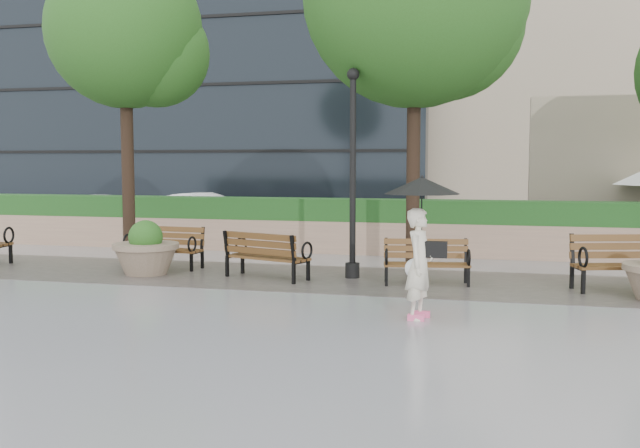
% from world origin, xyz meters
% --- Properties ---
extents(ground, '(100.00, 100.00, 0.00)m').
position_xyz_m(ground, '(0.00, 0.00, 0.00)').
color(ground, gray).
rests_on(ground, ground).
extents(cobble_strip, '(28.00, 3.20, 0.01)m').
position_xyz_m(cobble_strip, '(0.00, 3.00, 0.01)').
color(cobble_strip, '#383330').
rests_on(cobble_strip, ground).
extents(hedge_wall, '(24.00, 0.80, 1.35)m').
position_xyz_m(hedge_wall, '(0.00, 7.00, 0.66)').
color(hedge_wall, tan).
rests_on(hedge_wall, ground).
extents(asphalt_street, '(40.00, 7.00, 0.00)m').
position_xyz_m(asphalt_street, '(0.00, 11.00, 0.00)').
color(asphalt_street, black).
rests_on(asphalt_street, ground).
extents(bench_1, '(1.70, 0.81, 0.88)m').
position_xyz_m(bench_1, '(-3.18, 3.48, 0.26)').
color(bench_1, '#573519').
rests_on(bench_1, ground).
extents(bench_2, '(1.81, 1.20, 0.91)m').
position_xyz_m(bench_2, '(-0.64, 2.69, 0.27)').
color(bench_2, '#573519').
rests_on(bench_2, ground).
extents(bench_3, '(1.64, 0.87, 0.83)m').
position_xyz_m(bench_3, '(2.43, 2.77, 0.25)').
color(bench_3, '#573519').
rests_on(bench_3, ground).
extents(bench_4, '(1.95, 1.20, 0.98)m').
position_xyz_m(bench_4, '(5.89, 2.95, 0.29)').
color(bench_4, '#573519').
rests_on(bench_4, ground).
extents(planter_left, '(1.31, 1.31, 1.10)m').
position_xyz_m(planter_left, '(-3.16, 2.61, 0.43)').
color(planter_left, '#7F6B56').
rests_on(planter_left, ground).
extents(lamppost, '(0.28, 0.28, 4.05)m').
position_xyz_m(lamppost, '(0.95, 3.19, 1.78)').
color(lamppost, black).
rests_on(lamppost, ground).
extents(tree_0, '(3.56, 3.48, 6.94)m').
position_xyz_m(tree_0, '(-4.35, 4.47, 5.06)').
color(tree_0, black).
rests_on(tree_0, ground).
extents(tree_1, '(4.60, 4.60, 7.96)m').
position_xyz_m(tree_1, '(2.11, 4.61, 5.52)').
color(tree_1, black).
rests_on(tree_1, ground).
extents(car_left, '(4.39, 2.17, 1.23)m').
position_xyz_m(car_left, '(-8.22, 9.95, 0.61)').
color(car_left, white).
rests_on(car_left, ground).
extents(car_right, '(4.03, 1.86, 1.28)m').
position_xyz_m(car_right, '(-5.27, 10.56, 0.64)').
color(car_right, white).
rests_on(car_right, ground).
extents(pedestrian, '(1.11, 1.11, 2.04)m').
position_xyz_m(pedestrian, '(2.61, -0.09, 1.24)').
color(pedestrian, beige).
rests_on(pedestrian, ground).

